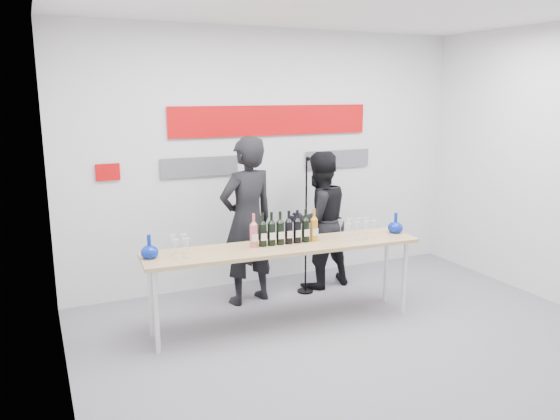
{
  "coord_description": "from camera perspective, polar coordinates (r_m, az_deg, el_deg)",
  "views": [
    {
      "loc": [
        -2.62,
        -3.96,
        2.27
      ],
      "look_at": [
        -0.46,
        0.76,
        1.15
      ],
      "focal_mm": 35.0,
      "sensor_mm": 36.0,
      "label": 1
    }
  ],
  "objects": [
    {
      "name": "back_wall",
      "position": [
        6.56,
        -0.88,
        5.42
      ],
      "size": [
        5.0,
        0.04,
        3.0
      ],
      "primitive_type": "cube",
      "color": "silver",
      "rests_on": "ground"
    },
    {
      "name": "mic_stand",
      "position": [
        6.27,
        2.71,
        -4.41
      ],
      "size": [
        0.18,
        0.18,
        1.58
      ],
      "rotation": [
        0.0,
        0.0,
        -0.15
      ],
      "color": "black",
      "rests_on": "ground"
    },
    {
      "name": "signage",
      "position": [
        6.48,
        -1.24,
        8.06
      ],
      "size": [
        3.38,
        0.02,
        0.79
      ],
      "color": "#BC0809",
      "rests_on": "back_wall"
    },
    {
      "name": "wine_bottles",
      "position": [
        5.31,
        0.47,
        -1.85
      ],
      "size": [
        0.71,
        0.12,
        0.33
      ],
      "rotation": [
        0.0,
        0.0,
        -0.07
      ],
      "color": "#CC5966",
      "rests_on": "tasting_table"
    },
    {
      "name": "decanter_left",
      "position": [
        5.02,
        -13.5,
        -3.72
      ],
      "size": [
        0.16,
        0.16,
        0.21
      ],
      "primitive_type": null,
      "color": "#0824A0",
      "rests_on": "tasting_table"
    },
    {
      "name": "ground",
      "position": [
        5.27,
        8.23,
        -13.51
      ],
      "size": [
        5.0,
        5.0,
        0.0
      ],
      "primitive_type": "plane",
      "color": "slate",
      "rests_on": "ground"
    },
    {
      "name": "decanter_right",
      "position": [
        5.89,
        11.98,
        -1.3
      ],
      "size": [
        0.16,
        0.16,
        0.21
      ],
      "primitive_type": null,
      "color": "#0824A0",
      "rests_on": "tasting_table"
    },
    {
      "name": "glasses_left",
      "position": [
        5.02,
        -10.41,
        -3.76
      ],
      "size": [
        0.17,
        0.23,
        0.18
      ],
      "color": "silver",
      "rests_on": "tasting_table"
    },
    {
      "name": "presenter_right",
      "position": [
        6.42,
        4.08,
        -1.05
      ],
      "size": [
        0.86,
        0.71,
        1.61
      ],
      "primitive_type": "imported",
      "rotation": [
        0.0,
        0.0,
        3.27
      ],
      "color": "black",
      "rests_on": "ground"
    },
    {
      "name": "presenter_left",
      "position": [
        5.89,
        -3.45,
        -1.16
      ],
      "size": [
        0.75,
        0.58,
        1.83
      ],
      "primitive_type": "imported",
      "rotation": [
        0.0,
        0.0,
        3.37
      ],
      "color": "black",
      "rests_on": "ground"
    },
    {
      "name": "tasting_table",
      "position": [
        5.33,
        0.45,
        -4.34
      ],
      "size": [
        2.76,
        0.73,
        0.82
      ],
      "rotation": [
        0.0,
        0.0,
        -0.07
      ],
      "color": "tan",
      "rests_on": "ground"
    },
    {
      "name": "glasses_right",
      "position": [
        5.61,
        8.09,
        -1.97
      ],
      "size": [
        0.37,
        0.24,
        0.18
      ],
      "color": "silver",
      "rests_on": "tasting_table"
    }
  ]
}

